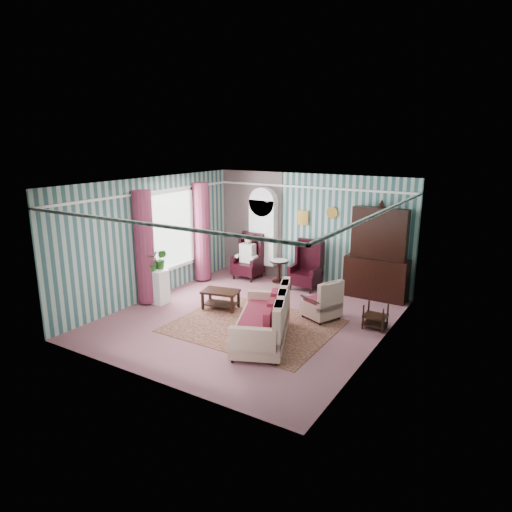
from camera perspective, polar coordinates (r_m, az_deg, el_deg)
The scene contains 17 objects.
floor at distance 9.93m, azimuth -0.85°, elevation -7.81°, with size 6.00×6.00×0.00m, color #90535E.
room_shell at distance 9.83m, azimuth -3.39°, elevation 4.15°, with size 5.53×6.02×2.91m.
bookcase at distance 12.59m, azimuth 0.87°, elevation 2.37°, with size 0.80×0.28×2.24m, color white.
dresser_hutch at distance 11.20m, azimuth 14.99°, elevation 0.64°, with size 1.50×0.56×2.36m, color black.
wingback_left at distance 12.51m, azimuth -1.03°, elevation -0.04°, with size 0.76×0.80×1.25m, color black.
wingback_right at distance 11.69m, azimuth 6.21°, elevation -1.17°, with size 0.76×0.80×1.25m, color black.
seated_woman at distance 12.52m, azimuth -1.03°, elevation -0.20°, with size 0.44×0.40×1.18m, color white, non-canonical shape.
round_side_table at distance 12.28m, azimuth 2.89°, elevation -1.91°, with size 0.50×0.50×0.60m, color black.
nest_table at distance 9.65m, azimuth 14.71°, elevation -7.26°, with size 0.45×0.38×0.54m, color black.
plant_stand at distance 10.98m, azimuth -12.37°, elevation -3.71°, with size 0.55×0.35×0.80m, color white.
rug at distance 9.55m, azimuth -0.29°, elevation -8.72°, with size 3.20×2.60×0.01m, color #4A1819.
sofa at distance 8.66m, azimuth 0.71°, elevation -7.53°, with size 2.06×1.02×1.04m, color #C6B49A.
floral_armchair at distance 9.85m, azimuth 8.19°, elevation -5.03°, with size 0.74×0.79×1.00m, color beige.
coffee_table at distance 10.42m, azimuth -4.44°, elevation -5.45°, with size 0.81×0.50×0.44m, color black.
potted_plant_a at distance 10.73m, azimuth -12.95°, elevation -0.79°, with size 0.37×0.32×0.41m, color #1B4F18.
potted_plant_b at distance 10.86m, azimuth -11.75°, elevation -0.39°, with size 0.26×0.21×0.47m, color #265119.
potted_plant_c at distance 10.94m, azimuth -12.60°, elevation -0.44°, with size 0.24×0.24×0.43m, color #1B581C.
Camera 1 is at (4.93, -7.75, 3.77)m, focal length 32.00 mm.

